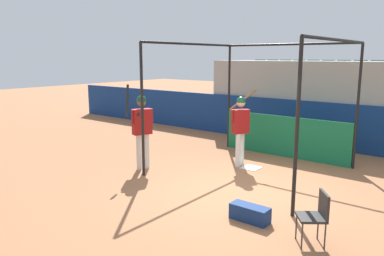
# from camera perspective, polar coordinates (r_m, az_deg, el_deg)

# --- Properties ---
(ground_plane) EXTENTS (60.00, 60.00, 0.00)m
(ground_plane) POSITION_cam_1_polar(r_m,az_deg,el_deg) (8.06, 7.43, -9.92)
(ground_plane) COLOR #9E6642
(outfield_wall) EXTENTS (24.00, 0.12, 1.45)m
(outfield_wall) POSITION_cam_1_polar(r_m,az_deg,el_deg) (12.38, 19.78, 0.33)
(outfield_wall) COLOR navy
(outfield_wall) RESTS_ON ground
(bleacher_section) EXTENTS (8.70, 2.40, 2.73)m
(bleacher_section) POSITION_cam_1_polar(r_m,az_deg,el_deg) (13.48, 21.69, 3.75)
(bleacher_section) COLOR #9E9E99
(bleacher_section) RESTS_ON ground
(batting_cage) EXTENTS (3.90, 3.83, 3.21)m
(batting_cage) POSITION_cam_1_polar(r_m,az_deg,el_deg) (10.27, 12.39, 2.11)
(batting_cage) COLOR black
(batting_cage) RESTS_ON ground
(home_plate) EXTENTS (0.44, 0.44, 0.02)m
(home_plate) POSITION_cam_1_polar(r_m,az_deg,el_deg) (9.88, 8.99, -6.00)
(home_plate) COLOR white
(home_plate) RESTS_ON ground
(player_batter) EXTENTS (0.61, 0.93, 1.99)m
(player_batter) POSITION_cam_1_polar(r_m,az_deg,el_deg) (9.80, 7.41, 0.61)
(player_batter) COLOR silver
(player_batter) RESTS_ON ground
(player_waiting) EXTENTS (0.54, 0.82, 2.17)m
(player_waiting) POSITION_cam_1_polar(r_m,az_deg,el_deg) (9.52, -7.66, 0.60)
(player_waiting) COLOR silver
(player_waiting) RESTS_ON ground
(folding_chair) EXTENTS (0.56, 0.56, 0.84)m
(folding_chair) POSITION_cam_1_polar(r_m,az_deg,el_deg) (6.10, 18.50, -12.14)
(folding_chair) COLOR black
(folding_chair) RESTS_ON ground
(equipment_bag) EXTENTS (0.70, 0.28, 0.28)m
(equipment_bag) POSITION_cam_1_polar(r_m,az_deg,el_deg) (6.80, 8.80, -12.70)
(equipment_bag) COLOR navy
(equipment_bag) RESTS_ON ground
(baseball) EXTENTS (0.07, 0.07, 0.07)m
(baseball) POSITION_cam_1_polar(r_m,az_deg,el_deg) (10.69, 6.88, -4.48)
(baseball) COLOR white
(baseball) RESTS_ON ground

